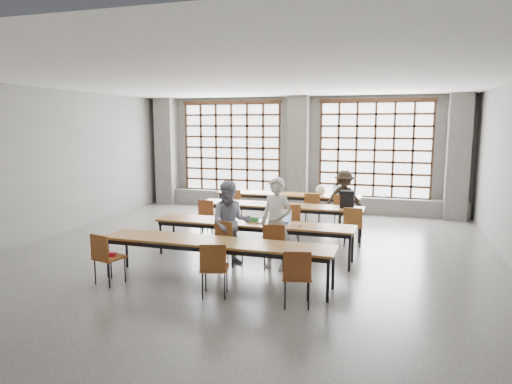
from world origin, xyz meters
TOP-DOWN VIEW (x-y plane):
  - floor at (0.00, 0.00)m, footprint 11.00×11.00m
  - ceiling at (0.00, 0.00)m, footprint 11.00×11.00m
  - wall_back at (0.00, 5.50)m, footprint 10.00×0.00m
  - wall_front at (0.00, -5.50)m, footprint 10.00×0.00m
  - wall_left at (-5.00, 0.00)m, footprint 0.00×11.00m
  - column_left at (-4.50, 5.22)m, footprint 0.60×0.55m
  - column_mid at (0.00, 5.22)m, footprint 0.60×0.55m
  - column_right at (4.50, 5.22)m, footprint 0.60×0.55m
  - window_left at (-2.25, 5.42)m, footprint 3.32×0.12m
  - window_right at (2.25, 5.42)m, footprint 3.32×0.12m
  - sill_ledge at (0.00, 5.30)m, footprint 9.80×0.35m
  - desk_row_a at (0.02, 3.82)m, footprint 4.00×0.70m
  - desk_row_b at (0.22, 2.06)m, footprint 4.00×0.70m
  - desk_row_c at (0.22, -0.05)m, footprint 4.00×0.70m
  - desk_row_d at (0.06, -1.62)m, footprint 4.00×0.70m
  - chair_back_left at (-1.37, 3.19)m, footprint 0.49×0.49m
  - chair_back_mid at (0.83, 3.19)m, footprint 0.44×0.45m
  - chair_back_right at (1.61, 3.19)m, footprint 0.49×0.49m
  - chair_mid_left at (-1.38, 1.43)m, footprint 0.46×0.47m
  - chair_mid_centre at (0.65, 1.43)m, footprint 0.53×0.53m
  - chair_mid_right at (2.03, 1.43)m, footprint 0.45×0.45m
  - chair_front_left at (-0.10, -0.67)m, footprint 0.51×0.52m
  - chair_front_right at (0.83, -0.68)m, footprint 0.45×0.46m
  - chair_near_left at (-1.66, -2.25)m, footprint 0.51×0.51m
  - chair_near_mid at (0.28, -2.25)m, footprint 0.52×0.52m
  - chair_near_right at (1.58, -2.25)m, footprint 0.51×0.51m
  - student_male at (0.82, -0.55)m, footprint 0.70×0.55m
  - student_female at (-0.08, -0.55)m, footprint 0.94×0.83m
  - student_back at (1.62, 3.32)m, footprint 1.06×0.76m
  - laptop_front at (0.77, 0.06)m, footprint 0.36×0.31m
  - laptop_back at (1.39, 3.93)m, footprint 0.43×0.39m
  - mouse at (1.17, -0.07)m, footprint 0.11×0.09m
  - green_box at (0.17, 0.03)m, footprint 0.26×0.12m
  - phone at (0.40, -0.15)m, footprint 0.14×0.11m
  - paper_sheet_a at (-0.38, 2.11)m, footprint 0.30×0.22m
  - paper_sheet_b at (-0.08, 2.01)m, footprint 0.31×0.22m
  - paper_sheet_c at (0.32, 2.06)m, footprint 0.35×0.30m
  - backpack at (1.82, 2.11)m, footprint 0.33×0.21m
  - plastic_bag at (0.92, 3.87)m, footprint 0.29×0.25m
  - red_pouch at (-1.64, -2.17)m, footprint 0.21×0.13m

SIDE VIEW (x-z plane):
  - floor at x=0.00m, z-range 0.00..0.00m
  - sill_ledge at x=0.00m, z-range 0.00..0.50m
  - red_pouch at x=-1.64m, z-range 0.47..0.53m
  - chair_back_left at x=-1.37m, z-range 0.10..0.98m
  - chair_back_mid at x=0.83m, z-range 0.10..0.98m
  - chair_back_right at x=1.61m, z-range 0.10..0.98m
  - chair_mid_left at x=-1.38m, z-range 0.10..0.98m
  - chair_mid_centre at x=0.65m, z-range 0.10..0.98m
  - chair_mid_right at x=2.03m, z-range 0.10..0.98m
  - chair_front_left at x=-0.10m, z-range 0.10..0.98m
  - chair_front_right at x=0.83m, z-range 0.10..0.98m
  - chair_near_left at x=-1.66m, z-range 0.10..0.98m
  - chair_near_mid at x=0.28m, z-range 0.10..0.98m
  - chair_near_right at x=1.58m, z-range 0.10..0.98m
  - desk_row_a at x=0.02m, z-range 0.30..1.03m
  - desk_row_b at x=0.22m, z-range 0.30..1.03m
  - desk_row_c at x=0.22m, z-range 0.30..1.03m
  - desk_row_d at x=0.06m, z-range 0.30..1.03m
  - paper_sheet_a at x=-0.38m, z-range 0.73..0.73m
  - paper_sheet_b at x=-0.08m, z-range 0.73..0.73m
  - paper_sheet_c at x=0.32m, z-range 0.73..0.73m
  - phone at x=0.40m, z-range 0.73..0.74m
  - student_back at x=1.62m, z-range 0.00..1.48m
  - mouse at x=1.17m, z-range 0.73..0.77m
  - green_box at x=0.17m, z-range 0.73..0.82m
  - laptop_front at x=0.77m, z-range 0.66..0.92m
  - laptop_back at x=1.39m, z-range 0.66..0.92m
  - student_female at x=-0.08m, z-range 0.00..1.61m
  - student_male at x=0.82m, z-range 0.00..1.70m
  - plastic_bag at x=0.92m, z-range 0.73..1.02m
  - backpack at x=1.82m, z-range 0.73..1.13m
  - wall_back at x=0.00m, z-range -3.25..6.75m
  - wall_front at x=0.00m, z-range -3.25..6.75m
  - wall_left at x=-5.00m, z-range -3.75..7.25m
  - column_left at x=-4.50m, z-range 0.00..3.50m
  - column_mid at x=0.00m, z-range 0.00..3.50m
  - column_right at x=4.50m, z-range 0.00..3.50m
  - window_left at x=-2.25m, z-range 0.40..3.40m
  - window_right at x=2.25m, z-range 0.40..3.40m
  - ceiling at x=0.00m, z-range 3.50..3.50m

